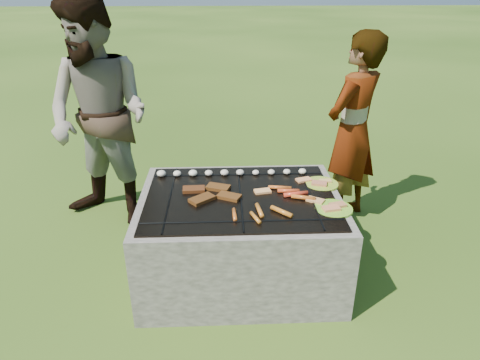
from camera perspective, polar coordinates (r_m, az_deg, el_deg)
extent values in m
plane|color=#244310|center=(3.08, 0.04, -12.24)|extent=(60.00, 60.00, 0.00)
cube|color=gray|center=(3.26, -0.27, -3.62)|extent=(1.30, 0.18, 0.60)
cube|color=#9D948B|center=(2.57, 0.45, -12.55)|extent=(1.30, 0.18, 0.60)
cube|color=gray|center=(2.94, -11.03, -7.68)|extent=(0.18, 0.64, 0.60)
cube|color=#9E978C|center=(2.98, 10.95, -7.17)|extent=(0.18, 0.64, 0.60)
cube|color=black|center=(2.94, 0.04, -8.54)|extent=(0.94, 0.64, 0.48)
sphere|color=#FF5914|center=(2.82, 0.04, -4.84)|extent=(0.10, 0.10, 0.10)
cube|color=black|center=(2.75, 0.04, -2.22)|extent=(1.20, 0.90, 0.01)
cylinder|color=black|center=(2.77, -9.31, -2.26)|extent=(0.01, 0.88, 0.01)
cylinder|color=black|center=(2.75, 0.04, -2.10)|extent=(0.01, 0.88, 0.01)
cylinder|color=black|center=(2.80, 9.28, -1.89)|extent=(0.01, 0.88, 0.01)
cylinder|color=black|center=(2.47, 0.37, -5.55)|extent=(1.18, 0.01, 0.01)
cylinder|color=black|center=(3.04, -0.22, 0.70)|extent=(1.18, 0.01, 0.01)
ellipsoid|color=beige|center=(3.06, -10.45, 0.87)|extent=(0.06, 0.06, 0.04)
ellipsoid|color=#F4E5CE|center=(3.04, -8.37, 0.87)|extent=(0.06, 0.06, 0.04)
ellipsoid|color=white|center=(3.03, -6.29, 0.95)|extent=(0.06, 0.06, 0.04)
ellipsoid|color=beige|center=(3.03, -4.19, 0.95)|extent=(0.06, 0.06, 0.04)
ellipsoid|color=beige|center=(3.02, -2.08, 1.01)|extent=(0.06, 0.06, 0.04)
ellipsoid|color=beige|center=(3.03, 0.02, 1.03)|extent=(0.06, 0.06, 0.04)
ellipsoid|color=white|center=(3.03, 2.12, 1.02)|extent=(0.05, 0.05, 0.03)
ellipsoid|color=silver|center=(3.05, 4.20, 1.07)|extent=(0.05, 0.05, 0.04)
ellipsoid|color=silver|center=(3.06, 6.27, 1.11)|extent=(0.05, 0.05, 0.04)
ellipsoid|color=silver|center=(3.08, 8.32, 1.16)|extent=(0.05, 0.05, 0.04)
cube|color=brown|center=(2.82, -6.18, -1.24)|extent=(0.15, 0.09, 0.02)
cube|color=brown|center=(2.83, -2.93, -0.99)|extent=(0.17, 0.13, 0.02)
cube|color=brown|center=(2.69, -5.07, -2.54)|extent=(0.18, 0.17, 0.02)
cube|color=brown|center=(2.72, -1.46, -2.20)|extent=(0.17, 0.14, 0.02)
cylinder|color=orange|center=(2.84, 5.52, -1.01)|extent=(0.13, 0.04, 0.02)
cylinder|color=orange|center=(2.80, 6.47, -1.44)|extent=(0.14, 0.03, 0.03)
cylinder|color=red|center=(2.76, 7.44, -1.86)|extent=(0.16, 0.06, 0.03)
cylinder|color=#C66C20|center=(2.72, 8.44, -2.33)|extent=(0.15, 0.07, 0.03)
cylinder|color=orange|center=(2.56, 2.61, -4.07)|extent=(0.05, 0.15, 0.03)
cylinder|color=orange|center=(2.55, 5.57, -4.20)|extent=(0.13, 0.13, 0.03)
cylinder|color=#C65E20|center=(2.51, -0.73, -4.63)|extent=(0.03, 0.13, 0.02)
cylinder|color=orange|center=(2.49, 2.08, -5.04)|extent=(0.06, 0.12, 0.02)
cylinder|color=orange|center=(2.84, 5.14, -1.00)|extent=(0.13, 0.04, 0.02)
cube|color=#F7AD7E|center=(2.79, 3.02, -1.49)|extent=(0.12, 0.08, 0.01)
cube|color=#F9DD7F|center=(2.72, 10.02, -2.68)|extent=(0.12, 0.11, 0.01)
cube|color=#ECC678|center=(2.98, 8.50, 0.03)|extent=(0.12, 0.09, 0.01)
cylinder|color=gold|center=(2.96, 10.79, -0.53)|extent=(0.26, 0.26, 0.01)
cube|color=tan|center=(2.94, 10.52, -0.44)|extent=(0.11, 0.09, 0.02)
cube|color=#EDCB79|center=(2.98, 11.29, -0.12)|extent=(0.08, 0.05, 0.01)
cylinder|color=#B3CF31|center=(2.67, 12.35, -3.77)|extent=(0.27, 0.27, 0.01)
cube|color=tan|center=(2.64, 12.06, -3.71)|extent=(0.11, 0.08, 0.02)
cube|color=tan|center=(2.69, 12.90, -3.26)|extent=(0.11, 0.08, 0.02)
imported|color=gray|center=(3.54, 14.75, 6.34)|extent=(0.67, 0.65, 1.55)
imported|color=gray|center=(3.52, -18.19, 7.93)|extent=(1.08, 0.99, 1.80)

